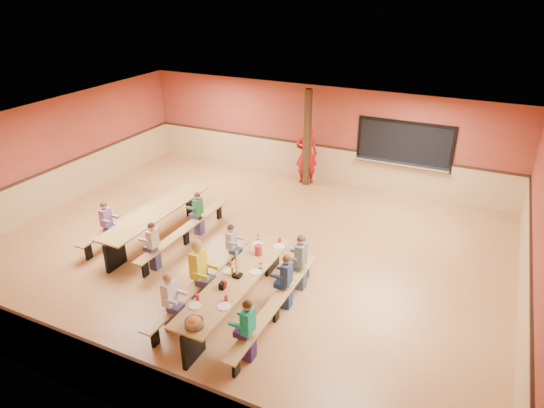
% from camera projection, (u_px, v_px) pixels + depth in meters
% --- Properties ---
extents(ground, '(12.00, 12.00, 0.00)m').
position_uv_depth(ground, '(245.00, 250.00, 11.67)').
color(ground, '#A36A3D').
rests_on(ground, ground).
extents(room_envelope, '(12.04, 10.04, 3.02)m').
position_uv_depth(room_envelope, '(244.00, 224.00, 11.37)').
color(room_envelope, brown).
rests_on(room_envelope, ground).
extents(kitchen_pass_through, '(2.78, 0.28, 1.38)m').
position_uv_depth(kitchen_pass_through, '(404.00, 146.00, 14.06)').
color(kitchen_pass_through, black).
rests_on(kitchen_pass_through, ground).
extents(structural_post, '(0.18, 0.18, 3.00)m').
position_uv_depth(structural_post, '(307.00, 139.00, 14.69)').
color(structural_post, black).
rests_on(structural_post, ground).
extents(cafeteria_table_main, '(1.91, 3.70, 0.74)m').
position_uv_depth(cafeteria_table_main, '(238.00, 287.00, 9.39)').
color(cafeteria_table_main, '#A67A42').
rests_on(cafeteria_table_main, ground).
extents(cafeteria_table_second, '(1.91, 3.70, 0.74)m').
position_uv_depth(cafeteria_table_second, '(157.00, 218.00, 12.02)').
color(cafeteria_table_second, '#A67A42').
rests_on(cafeteria_table_second, ground).
extents(seated_child_white_left, '(0.36, 0.30, 1.20)m').
position_uv_depth(seated_child_white_left, '(170.00, 302.00, 8.83)').
color(seated_child_white_left, silver).
rests_on(seated_child_white_left, ground).
extents(seated_adult_yellow, '(0.45, 0.37, 1.38)m').
position_uv_depth(seated_adult_yellow, '(199.00, 272.00, 9.57)').
color(seated_adult_yellow, yellow).
rests_on(seated_adult_yellow, ground).
extents(seated_child_grey_left, '(0.32, 0.26, 1.11)m').
position_uv_depth(seated_child_grey_left, '(231.00, 248.00, 10.67)').
color(seated_child_grey_left, '#B0B0B0').
rests_on(seated_child_grey_left, ground).
extents(seated_child_teal_right, '(0.36, 0.29, 1.19)m').
position_uv_depth(seated_child_teal_right, '(248.00, 330.00, 8.14)').
color(seated_child_teal_right, '#169E81').
rests_on(seated_child_teal_right, ground).
extents(seated_child_navy_right, '(0.35, 0.29, 1.17)m').
position_uv_depth(seated_child_navy_right, '(286.00, 282.00, 9.43)').
color(seated_child_navy_right, navy).
rests_on(seated_child_navy_right, ground).
extents(seated_child_char_right, '(0.39, 0.32, 1.24)m').
position_uv_depth(seated_child_char_right, '(301.00, 262.00, 10.00)').
color(seated_child_char_right, '#565E61').
rests_on(seated_child_char_right, ground).
extents(seated_child_purple_sec, '(0.35, 0.28, 1.16)m').
position_uv_depth(seated_child_purple_sec, '(107.00, 224.00, 11.61)').
color(seated_child_purple_sec, '#90639C').
rests_on(seated_child_purple_sec, ground).
extents(seated_child_green_sec, '(0.33, 0.27, 1.13)m').
position_uv_depth(seated_child_green_sec, '(198.00, 214.00, 12.16)').
color(seated_child_green_sec, '#276238').
rests_on(seated_child_green_sec, ground).
extents(seated_child_tan_sec, '(0.33, 0.27, 1.14)m').
position_uv_depth(seated_child_tan_sec, '(153.00, 246.00, 10.70)').
color(seated_child_tan_sec, beige).
rests_on(seated_child_tan_sec, ground).
extents(standing_woman, '(0.81, 0.68, 1.87)m').
position_uv_depth(standing_woman, '(306.00, 154.00, 15.08)').
color(standing_woman, '#A91413').
rests_on(standing_woman, ground).
extents(punch_pitcher, '(0.16, 0.16, 0.22)m').
position_uv_depth(punch_pitcher, '(258.00, 250.00, 10.00)').
color(punch_pitcher, red).
rests_on(punch_pitcher, cafeteria_table_main).
extents(chip_bowl, '(0.32, 0.32, 0.15)m').
position_uv_depth(chip_bowl, '(194.00, 323.00, 7.97)').
color(chip_bowl, orange).
rests_on(chip_bowl, cafeteria_table_main).
extents(napkin_dispenser, '(0.10, 0.14, 0.13)m').
position_uv_depth(napkin_dispenser, '(223.00, 285.00, 8.95)').
color(napkin_dispenser, black).
rests_on(napkin_dispenser, cafeteria_table_main).
extents(condiment_mustard, '(0.06, 0.06, 0.17)m').
position_uv_depth(condiment_mustard, '(232.00, 270.00, 9.37)').
color(condiment_mustard, yellow).
rests_on(condiment_mustard, cafeteria_table_main).
extents(condiment_ketchup, '(0.06, 0.06, 0.17)m').
position_uv_depth(condiment_ketchup, '(224.00, 285.00, 8.93)').
color(condiment_ketchup, '#B2140F').
rests_on(condiment_ketchup, cafeteria_table_main).
extents(table_paddle, '(0.16, 0.16, 0.56)m').
position_uv_depth(table_paddle, '(237.00, 271.00, 9.26)').
color(table_paddle, black).
rests_on(table_paddle, cafeteria_table_main).
extents(place_settings, '(0.65, 3.30, 0.11)m').
position_uv_depth(place_settings, '(237.00, 275.00, 9.28)').
color(place_settings, beige).
rests_on(place_settings, cafeteria_table_main).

